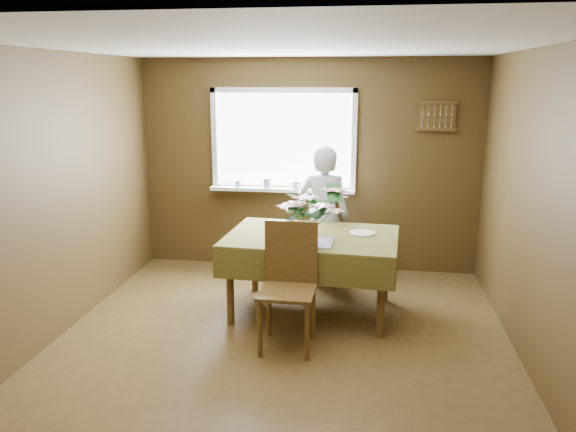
# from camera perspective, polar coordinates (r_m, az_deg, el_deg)

# --- Properties ---
(floor) EXTENTS (4.50, 4.50, 0.00)m
(floor) POSITION_cam_1_polar(r_m,az_deg,el_deg) (4.92, -0.94, -13.50)
(floor) COLOR #4B3719
(floor) RESTS_ON ground
(ceiling) EXTENTS (4.50, 4.50, 0.00)m
(ceiling) POSITION_cam_1_polar(r_m,az_deg,el_deg) (4.39, -1.08, 16.96)
(ceiling) COLOR white
(ceiling) RESTS_ON wall_back
(wall_back) EXTENTS (4.00, 0.00, 4.00)m
(wall_back) POSITION_cam_1_polar(r_m,az_deg,el_deg) (6.68, 2.09, 5.10)
(wall_back) COLOR brown
(wall_back) RESTS_ON floor
(wall_front) EXTENTS (4.00, 0.00, 4.00)m
(wall_front) POSITION_cam_1_polar(r_m,az_deg,el_deg) (2.41, -9.77, -11.12)
(wall_front) COLOR brown
(wall_front) RESTS_ON floor
(wall_left) EXTENTS (0.00, 4.50, 4.50)m
(wall_left) POSITION_cam_1_polar(r_m,az_deg,el_deg) (5.20, -23.34, 1.47)
(wall_left) COLOR brown
(wall_left) RESTS_ON floor
(wall_right) EXTENTS (0.00, 4.50, 4.50)m
(wall_right) POSITION_cam_1_polar(r_m,az_deg,el_deg) (4.62, 24.28, -0.04)
(wall_right) COLOR brown
(wall_right) RESTS_ON floor
(window_assembly) EXTENTS (1.72, 0.20, 1.22)m
(window_assembly) POSITION_cam_1_polar(r_m,az_deg,el_deg) (6.66, -0.48, 6.04)
(window_assembly) COLOR white
(window_assembly) RESTS_ON wall_back
(spoon_rack) EXTENTS (0.44, 0.05, 0.33)m
(spoon_rack) POSITION_cam_1_polar(r_m,az_deg,el_deg) (6.59, 14.93, 9.78)
(spoon_rack) COLOR brown
(spoon_rack) RESTS_ON wall_back
(dining_table) EXTENTS (1.70, 1.22, 0.80)m
(dining_table) POSITION_cam_1_polar(r_m,az_deg,el_deg) (5.44, 2.44, -2.91)
(dining_table) COLOR brown
(dining_table) RESTS_ON floor
(chair_far) EXTENTS (0.47, 0.47, 1.01)m
(chair_far) POSITION_cam_1_polar(r_m,az_deg,el_deg) (6.32, 3.98, -1.94)
(chair_far) COLOR brown
(chair_far) RESTS_ON floor
(chair_near) EXTENTS (0.47, 0.47, 1.07)m
(chair_near) POSITION_cam_1_polar(r_m,az_deg,el_deg) (4.83, 0.10, -6.59)
(chair_near) COLOR brown
(chair_near) RESTS_ON floor
(seated_woman) EXTENTS (0.62, 0.45, 1.57)m
(seated_woman) POSITION_cam_1_polar(r_m,az_deg,el_deg) (6.13, 3.62, -0.13)
(seated_woman) COLOR white
(seated_woman) RESTS_ON floor
(flower_bouquet) EXTENTS (0.58, 0.58, 0.49)m
(flower_bouquet) POSITION_cam_1_polar(r_m,az_deg,el_deg) (5.10, 2.20, 0.82)
(flower_bouquet) COLOR white
(flower_bouquet) RESTS_ON dining_table
(side_plate) EXTENTS (0.30, 0.30, 0.01)m
(side_plate) POSITION_cam_1_polar(r_m,az_deg,el_deg) (5.50, 7.59, -1.71)
(side_plate) COLOR white
(side_plate) RESTS_ON dining_table
(table_knife) EXTENTS (0.03, 0.24, 0.00)m
(table_knife) POSITION_cam_1_polar(r_m,az_deg,el_deg) (5.19, 4.42, -2.54)
(table_knife) COLOR silver
(table_knife) RESTS_ON dining_table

